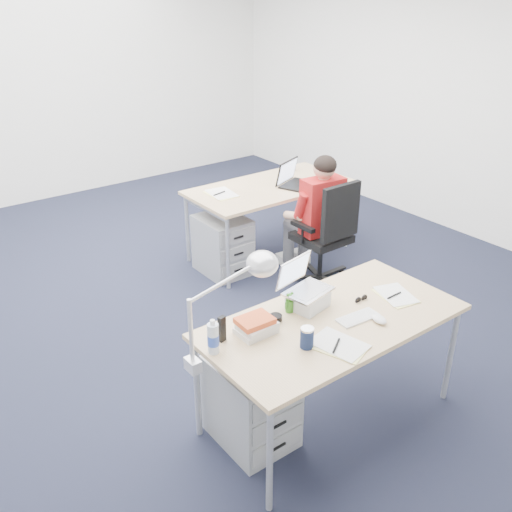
{
  "coord_description": "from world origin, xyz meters",
  "views": [
    {
      "loc": [
        -2.34,
        -3.66,
        2.55
      ],
      "look_at": [
        -0.24,
        -0.87,
        0.85
      ],
      "focal_mm": 40.0,
      "sensor_mm": 36.0,
      "label": 1
    }
  ],
  "objects_px": {
    "office_chair": "(323,255)",
    "desk_lamp": "(219,312)",
    "silver_laptop": "(309,285)",
    "computer_mouse": "(379,319)",
    "drawer_pedestal_near": "(251,401)",
    "bear_figurine": "(290,302)",
    "seated_person": "(313,217)",
    "book_stack": "(256,326)",
    "dark_laptop": "(298,173)",
    "sunglasses": "(361,299)",
    "drawer_pedestal_far": "(223,245)",
    "can_koozie": "(307,338)",
    "desk_far": "(270,190)",
    "wireless_keyboard": "(358,318)",
    "headphones": "(264,321)",
    "water_bottle": "(213,336)",
    "far_cup": "(293,166)",
    "cordless_phone": "(222,329)",
    "desk_near": "(333,326)"
  },
  "relations": [
    {
      "from": "book_stack",
      "to": "desk_lamp",
      "type": "bearing_deg",
      "value": -164.33
    },
    {
      "from": "wireless_keyboard",
      "to": "desk_lamp",
      "type": "relative_size",
      "value": 0.46
    },
    {
      "from": "silver_laptop",
      "to": "sunglasses",
      "type": "xyz_separation_m",
      "value": [
        0.32,
        -0.15,
        -0.14
      ]
    },
    {
      "from": "office_chair",
      "to": "drawer_pedestal_near",
      "type": "height_order",
      "value": "office_chair"
    },
    {
      "from": "bear_figurine",
      "to": "seated_person",
      "type": "bearing_deg",
      "value": 50.78
    },
    {
      "from": "headphones",
      "to": "sunglasses",
      "type": "distance_m",
      "value": 0.67
    },
    {
      "from": "office_chair",
      "to": "desk_lamp",
      "type": "relative_size",
      "value": 1.75
    },
    {
      "from": "seated_person",
      "to": "water_bottle",
      "type": "distance_m",
      "value": 2.4
    },
    {
      "from": "desk_near",
      "to": "far_cup",
      "type": "height_order",
      "value": "far_cup"
    },
    {
      "from": "silver_laptop",
      "to": "book_stack",
      "type": "bearing_deg",
      "value": 173.41
    },
    {
      "from": "desk_lamp",
      "to": "dark_laptop",
      "type": "relative_size",
      "value": 1.63
    },
    {
      "from": "bear_figurine",
      "to": "dark_laptop",
      "type": "xyz_separation_m",
      "value": [
        1.57,
        1.74,
        0.06
      ]
    },
    {
      "from": "bear_figurine",
      "to": "book_stack",
      "type": "height_order",
      "value": "bear_figurine"
    },
    {
      "from": "drawer_pedestal_near",
      "to": "computer_mouse",
      "type": "relative_size",
      "value": 5.1
    },
    {
      "from": "seated_person",
      "to": "silver_laptop",
      "type": "relative_size",
      "value": 3.92
    },
    {
      "from": "wireless_keyboard",
      "to": "dark_laptop",
      "type": "distance_m",
      "value": 2.43
    },
    {
      "from": "dark_laptop",
      "to": "bear_figurine",
      "type": "bearing_deg",
      "value": -153.62
    },
    {
      "from": "dark_laptop",
      "to": "far_cup",
      "type": "relative_size",
      "value": 4.11
    },
    {
      "from": "sunglasses",
      "to": "book_stack",
      "type": "bearing_deg",
      "value": 173.57
    },
    {
      "from": "desk_near",
      "to": "computer_mouse",
      "type": "distance_m",
      "value": 0.28
    },
    {
      "from": "water_bottle",
      "to": "drawer_pedestal_near",
      "type": "bearing_deg",
      "value": -2.9
    },
    {
      "from": "drawer_pedestal_far",
      "to": "dark_laptop",
      "type": "distance_m",
      "value": 1.01
    },
    {
      "from": "water_bottle",
      "to": "sunglasses",
      "type": "xyz_separation_m",
      "value": [
        1.04,
        -0.1,
        -0.09
      ]
    },
    {
      "from": "seated_person",
      "to": "computer_mouse",
      "type": "bearing_deg",
      "value": -114.49
    },
    {
      "from": "wireless_keyboard",
      "to": "dark_laptop",
      "type": "bearing_deg",
      "value": 62.61
    },
    {
      "from": "bear_figurine",
      "to": "cordless_phone",
      "type": "height_order",
      "value": "cordless_phone"
    },
    {
      "from": "desk_lamp",
      "to": "headphones",
      "type": "bearing_deg",
      "value": 9.83
    },
    {
      "from": "drawer_pedestal_far",
      "to": "can_koozie",
      "type": "xyz_separation_m",
      "value": [
        -0.91,
        -2.2,
        0.52
      ]
    },
    {
      "from": "seated_person",
      "to": "sunglasses",
      "type": "height_order",
      "value": "seated_person"
    },
    {
      "from": "book_stack",
      "to": "cordless_phone",
      "type": "bearing_deg",
      "value": 165.83
    },
    {
      "from": "drawer_pedestal_near",
      "to": "water_bottle",
      "type": "relative_size",
      "value": 2.69
    },
    {
      "from": "desk_far",
      "to": "drawer_pedestal_near",
      "type": "relative_size",
      "value": 2.91
    },
    {
      "from": "desk_lamp",
      "to": "drawer_pedestal_near",
      "type": "bearing_deg",
      "value": 5.28
    },
    {
      "from": "headphones",
      "to": "far_cup",
      "type": "bearing_deg",
      "value": 52.94
    },
    {
      "from": "computer_mouse",
      "to": "headphones",
      "type": "relative_size",
      "value": 0.46
    },
    {
      "from": "silver_laptop",
      "to": "bear_figurine",
      "type": "distance_m",
      "value": 0.15
    },
    {
      "from": "silver_laptop",
      "to": "far_cup",
      "type": "xyz_separation_m",
      "value": [
        1.73,
        2.18,
        -0.11
      ]
    },
    {
      "from": "seated_person",
      "to": "headphones",
      "type": "bearing_deg",
      "value": -133.75
    },
    {
      "from": "silver_laptop",
      "to": "desk_lamp",
      "type": "xyz_separation_m",
      "value": [
        -0.72,
        -0.12,
        0.13
      ]
    },
    {
      "from": "drawer_pedestal_near",
      "to": "wireless_keyboard",
      "type": "relative_size",
      "value": 2.07
    },
    {
      "from": "can_koozie",
      "to": "bear_figurine",
      "type": "bearing_deg",
      "value": 64.42
    },
    {
      "from": "desk_near",
      "to": "desk_far",
      "type": "bearing_deg",
      "value": 60.58
    },
    {
      "from": "sunglasses",
      "to": "dark_laptop",
      "type": "bearing_deg",
      "value": 61.61
    },
    {
      "from": "office_chair",
      "to": "water_bottle",
      "type": "distance_m",
      "value": 2.35
    },
    {
      "from": "drawer_pedestal_far",
      "to": "silver_laptop",
      "type": "xyz_separation_m",
      "value": [
        -0.63,
        -1.89,
        0.61
      ]
    },
    {
      "from": "drawer_pedestal_near",
      "to": "sunglasses",
      "type": "relative_size",
      "value": 5.48
    },
    {
      "from": "wireless_keyboard",
      "to": "sunglasses",
      "type": "xyz_separation_m",
      "value": [
        0.17,
        0.13,
        0.0
      ]
    },
    {
      "from": "computer_mouse",
      "to": "drawer_pedestal_near",
      "type": "bearing_deg",
      "value": 162.4
    },
    {
      "from": "can_koozie",
      "to": "seated_person",
      "type": "bearing_deg",
      "value": 46.82
    },
    {
      "from": "computer_mouse",
      "to": "far_cup",
      "type": "distance_m",
      "value": 2.97
    }
  ]
}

